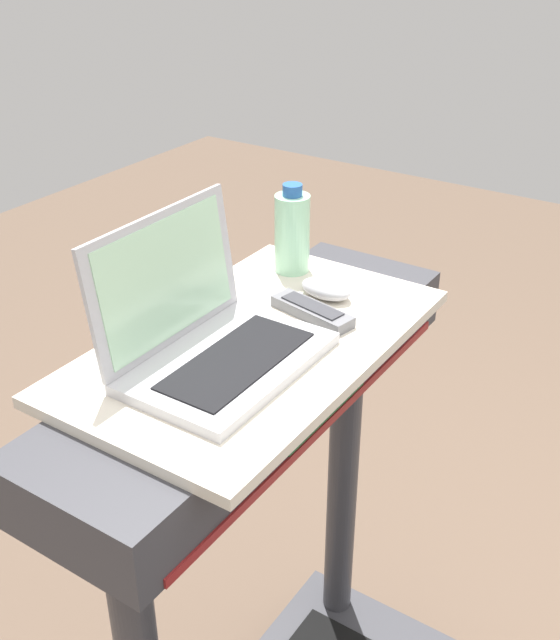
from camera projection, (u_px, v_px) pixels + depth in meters
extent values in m
cylinder|color=#38383D|center=(343.00, 478.00, 1.81)|extent=(0.07, 0.07, 0.82)
cube|color=#38383D|center=(256.00, 376.00, 1.33)|extent=(0.90, 0.28, 0.11)
cube|color=#0C3F19|center=(328.00, 403.00, 1.26)|extent=(0.24, 0.01, 0.06)
cube|color=maroon|center=(326.00, 425.00, 1.29)|extent=(0.81, 0.00, 0.02)
cube|color=beige|center=(255.00, 343.00, 1.30)|extent=(0.68, 0.40, 0.02)
cube|color=#B7B7BC|center=(229.00, 363.00, 1.21)|extent=(0.32, 0.21, 0.02)
cube|color=black|center=(237.00, 360.00, 1.20)|extent=(0.27, 0.12, 0.00)
cube|color=#B7B7BC|center=(165.00, 278.00, 1.21)|extent=(0.32, 0.04, 0.21)
cube|color=#B2E0B7|center=(168.00, 279.00, 1.21)|extent=(0.29, 0.03, 0.18)
ellipsoid|color=#B2B2B7|center=(326.00, 289.00, 1.42)|extent=(0.06, 0.10, 0.03)
cylinder|color=#9EDBB2|center=(292.00, 234.00, 1.49)|extent=(0.07, 0.07, 0.15)
cylinder|color=#2659A5|center=(292.00, 190.00, 1.45)|extent=(0.04, 0.04, 0.02)
cube|color=slate|center=(312.00, 311.00, 1.36)|extent=(0.08, 0.17, 0.02)
cube|color=#333338|center=(312.00, 306.00, 1.35)|extent=(0.06, 0.12, 0.00)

